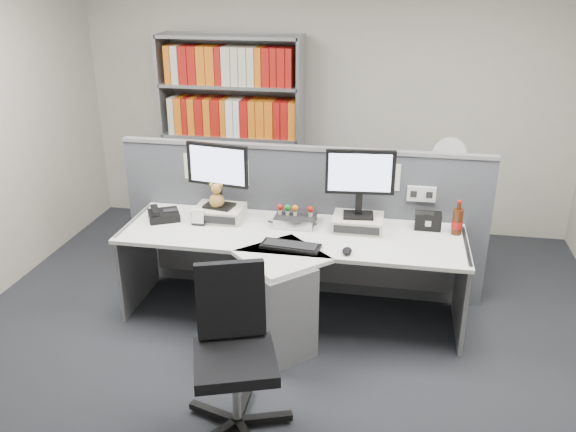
% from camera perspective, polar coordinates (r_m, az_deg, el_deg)
% --- Properties ---
extents(ground, '(5.50, 5.50, 0.00)m').
position_cam_1_polar(ground, '(4.20, -1.68, -15.08)').
color(ground, '#282B30').
rests_on(ground, ground).
extents(room_shell, '(5.04, 5.54, 2.72)m').
position_cam_1_polar(room_shell, '(3.43, -2.01, 9.47)').
color(room_shell, '#B9B4A5').
rests_on(room_shell, ground).
extents(partition, '(3.00, 0.08, 1.27)m').
position_cam_1_polar(partition, '(4.95, 1.32, -0.33)').
color(partition, '#4E5058').
rests_on(partition, ground).
extents(desk, '(2.60, 1.20, 0.72)m').
position_cam_1_polar(desk, '(4.45, -0.13, -5.80)').
color(desk, white).
rests_on(desk, ground).
extents(monitor_riser_left, '(0.38, 0.31, 0.10)m').
position_cam_1_polar(monitor_riser_left, '(4.79, -6.56, 0.31)').
color(monitor_riser_left, beige).
rests_on(monitor_riser_left, desk).
extents(monitor_riser_right, '(0.38, 0.31, 0.10)m').
position_cam_1_polar(monitor_riser_right, '(4.60, 6.67, -0.63)').
color(monitor_riser_right, beige).
rests_on(monitor_riser_right, desk).
extents(monitor_left, '(0.50, 0.20, 0.51)m').
position_cam_1_polar(monitor_left, '(4.67, -6.74, 4.38)').
color(monitor_left, black).
rests_on(monitor_left, monitor_riser_left).
extents(monitor_right, '(0.52, 0.19, 0.52)m').
position_cam_1_polar(monitor_right, '(4.48, 6.88, 3.66)').
color(monitor_right, black).
rests_on(monitor_right, monitor_riser_right).
extents(desktop_pc, '(0.30, 0.27, 0.08)m').
position_cam_1_polar(desktop_pc, '(4.66, 0.72, -0.31)').
color(desktop_pc, black).
rests_on(desktop_pc, desk).
extents(figurines, '(0.29, 0.05, 0.09)m').
position_cam_1_polar(figurines, '(4.61, 0.50, 0.68)').
color(figurines, beige).
rests_on(figurines, desktop_pc).
extents(keyboard, '(0.44, 0.20, 0.03)m').
position_cam_1_polar(keyboard, '(4.27, 0.25, -2.87)').
color(keyboard, black).
rests_on(keyboard, desk).
extents(mouse, '(0.07, 0.11, 0.04)m').
position_cam_1_polar(mouse, '(4.20, 5.65, -3.34)').
color(mouse, black).
rests_on(mouse, desk).
extents(desk_phone, '(0.31, 0.30, 0.10)m').
position_cam_1_polar(desk_phone, '(4.85, -11.83, 0.11)').
color(desk_phone, black).
rests_on(desk_phone, desk).
extents(desk_calendar, '(0.10, 0.08, 0.12)m').
position_cam_1_polar(desk_calendar, '(4.70, -8.51, -0.21)').
color(desk_calendar, black).
rests_on(desk_calendar, desk).
extents(plush_toy, '(0.12, 0.12, 0.21)m').
position_cam_1_polar(plush_toy, '(4.72, -6.81, 1.77)').
color(plush_toy, '#A77D37').
rests_on(plush_toy, monitor_riser_left).
extents(speaker, '(0.20, 0.11, 0.13)m').
position_cam_1_polar(speaker, '(4.68, 13.19, -0.46)').
color(speaker, black).
rests_on(speaker, desk).
extents(cola_bottle, '(0.08, 0.08, 0.27)m').
position_cam_1_polar(cola_bottle, '(4.64, 15.84, -0.52)').
color(cola_bottle, '#3F190A').
rests_on(cola_bottle, desk).
extents(shelving_unit, '(1.41, 0.40, 2.00)m').
position_cam_1_polar(shelving_unit, '(6.14, -5.25, 7.32)').
color(shelving_unit, gray).
rests_on(shelving_unit, ground).
extents(filing_cabinet, '(0.45, 0.61, 0.70)m').
position_cam_1_polar(filing_cabinet, '(5.72, 14.44, -1.10)').
color(filing_cabinet, gray).
rests_on(filing_cabinet, ground).
extents(desk_fan, '(0.30, 0.18, 0.51)m').
position_cam_1_polar(desk_fan, '(5.49, 15.10, 5.32)').
color(desk_fan, white).
rests_on(desk_fan, filing_cabinet).
extents(office_chair, '(0.65, 0.63, 0.98)m').
position_cam_1_polar(office_chair, '(3.58, -5.20, -12.28)').
color(office_chair, silver).
rests_on(office_chair, ground).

